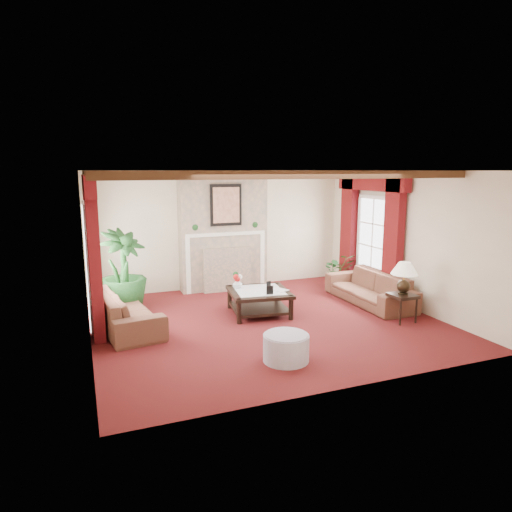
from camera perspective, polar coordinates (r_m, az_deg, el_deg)
name	(u,v)px	position (r m, az deg, el deg)	size (l,w,h in m)	color
floor	(266,321)	(8.37, 1.27, -8.19)	(6.00, 6.00, 0.00)	#4C0D14
ceiling	(267,171)	(7.92, 1.35, 10.63)	(6.00, 6.00, 0.00)	white
back_wall	(221,230)	(10.60, -4.43, 3.30)	(6.00, 0.02, 2.70)	beige
left_wall	(85,260)	(7.43, -20.56, -0.52)	(0.02, 5.50, 2.70)	beige
right_wall	(405,239)	(9.59, 18.11, 2.02)	(0.02, 5.50, 2.70)	beige
ceiling_beams	(267,174)	(7.92, 1.35, 10.20)	(6.00, 3.00, 0.12)	#3E2713
fireplace	(223,170)	(10.32, -4.21, 10.62)	(2.00, 0.52, 2.70)	tan
french_door_left	(83,205)	(8.33, -20.84, 6.02)	(0.10, 1.10, 2.16)	white
french_door_right	(375,197)	(10.28, 14.69, 7.12)	(0.10, 1.10, 2.16)	white
curtains_left	(88,180)	(8.31, -20.27, 8.96)	(0.20, 2.40, 2.55)	#530D0B
curtains_right	(372,178)	(10.20, 14.30, 9.48)	(0.20, 2.40, 2.55)	#530D0B
sofa_left	(125,304)	(8.28, -16.05, -5.77)	(0.92, 2.22, 0.84)	#3F1118
sofa_right	(370,283)	(9.68, 14.03, -3.26)	(0.64, 2.18, 0.85)	#3F1118
potted_palm	(124,288)	(9.22, -16.22, -3.92)	(1.67, 1.83, 0.90)	black
small_plant	(338,274)	(10.87, 10.24, -2.22)	(0.80, 0.87, 0.62)	black
coffee_table	(259,302)	(8.74, 0.39, -5.79)	(1.11, 1.11, 0.46)	black
side_table	(402,308)	(8.72, 17.79, -6.17)	(0.43, 0.43, 0.51)	black
ottoman	(286,348)	(6.69, 3.77, -11.39)	(0.67, 0.67, 0.39)	#A9A5BB
table_lamp	(404,278)	(8.58, 18.00, -2.61)	(0.48, 0.48, 0.61)	black
flower_vase	(237,284)	(8.83, -2.34, -3.48)	(0.22, 0.23, 0.18)	silver
book	(276,284)	(8.56, 2.50, -3.52)	(0.21, 0.12, 0.31)	black
photo_frame_a	(270,290)	(8.37, 1.74, -4.32)	(0.13, 0.02, 0.17)	black
photo_frame_b	(269,284)	(8.88, 1.59, -3.58)	(0.10, 0.02, 0.13)	black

